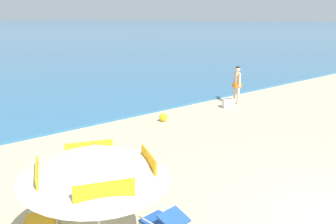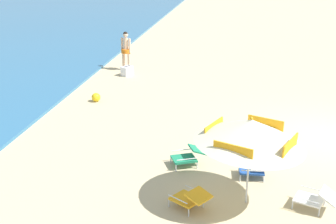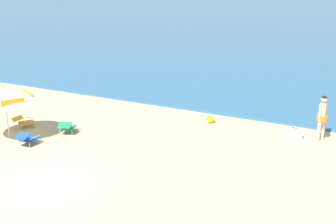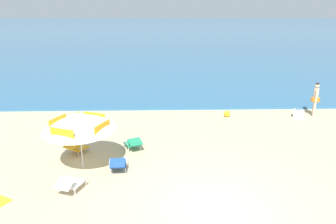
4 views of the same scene
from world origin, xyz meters
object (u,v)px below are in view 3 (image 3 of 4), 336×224
object	(u,v)px
beach_ball	(210,119)
lounge_chair_facing_sea	(23,121)
lounge_chair_spare_folded	(67,127)
cooler_box	(295,133)
lounge_chair_under_umbrella	(27,138)
person_standing_near_shore	(322,115)
beach_umbrella_striped_main	(5,95)

from	to	relation	value
beach_ball	lounge_chair_facing_sea	bearing A→B (deg)	-146.71
lounge_chair_facing_sea	lounge_chair_spare_folded	xyz separation A→B (m)	(2.09, 0.32, -0.00)
lounge_chair_spare_folded	cooler_box	xyz separation A→B (m)	(8.14, 3.81, -0.07)
lounge_chair_spare_folded	beach_ball	bearing A→B (deg)	41.68
lounge_chair_under_umbrella	beach_ball	world-z (taller)	lounge_chair_under_umbrella
lounge_chair_facing_sea	cooler_box	bearing A→B (deg)	21.95
lounge_chair_facing_sea	person_standing_near_shore	world-z (taller)	person_standing_near_shore
lounge_chair_spare_folded	cooler_box	size ratio (longest dim) A/B	1.67
lounge_chair_facing_sea	lounge_chair_under_umbrella	bearing A→B (deg)	-39.57
lounge_chair_under_umbrella	beach_umbrella_striped_main	bearing A→B (deg)	169.30
person_standing_near_shore	lounge_chair_under_umbrella	bearing A→B (deg)	-148.31
lounge_chair_spare_folded	beach_ball	distance (m)	6.04
beach_umbrella_striped_main	person_standing_near_shore	xyz separation A→B (m)	(10.65, 5.59, -0.70)
lounge_chair_facing_sea	cooler_box	distance (m)	11.04
lounge_chair_under_umbrella	cooler_box	world-z (taller)	lounge_chair_under_umbrella
person_standing_near_shore	lounge_chair_facing_sea	bearing A→B (deg)	-158.47
beach_umbrella_striped_main	lounge_chair_facing_sea	bearing A→B (deg)	112.66
beach_umbrella_striped_main	cooler_box	distance (m)	11.20
lounge_chair_spare_folded	person_standing_near_shore	size ratio (longest dim) A/B	0.58
lounge_chair_under_umbrella	person_standing_near_shore	world-z (taller)	person_standing_near_shore
cooler_box	beach_umbrella_striped_main	bearing A→B (deg)	-151.38
lounge_chair_spare_folded	beach_ball	xyz separation A→B (m)	(4.51, 4.02, -0.12)
cooler_box	beach_ball	size ratio (longest dim) A/B	1.88
cooler_box	lounge_chair_under_umbrella	bearing A→B (deg)	-146.93
beach_umbrella_striped_main	lounge_chair_under_umbrella	size ratio (longest dim) A/B	2.93
person_standing_near_shore	beach_ball	xyz separation A→B (m)	(-4.54, -0.06, -0.85)
lounge_chair_under_umbrella	lounge_chair_spare_folded	xyz separation A→B (m)	(0.37, 1.74, -0.00)
lounge_chair_facing_sea	beach_ball	distance (m)	7.90
lounge_chair_facing_sea	person_standing_near_shore	size ratio (longest dim) A/B	0.57
person_standing_near_shore	cooler_box	size ratio (longest dim) A/B	2.91
cooler_box	beach_ball	bearing A→B (deg)	176.68
lounge_chair_spare_folded	person_standing_near_shore	world-z (taller)	person_standing_near_shore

